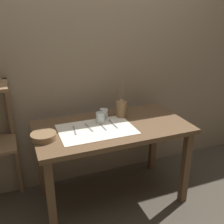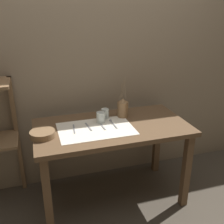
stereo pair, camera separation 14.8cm
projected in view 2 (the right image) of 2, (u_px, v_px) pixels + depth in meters
name	position (u px, v px, depth m)	size (l,w,h in m)	color
ground_plane	(112.00, 196.00, 2.49)	(12.00, 12.00, 0.00)	#473F35
stone_wall_back	(97.00, 62.00, 2.45)	(7.00, 0.06, 2.40)	gray
wooden_table	(112.00, 136.00, 2.26)	(1.30, 0.69, 0.74)	brown
linen_cloth	(96.00, 129.00, 2.15)	(0.61, 0.41, 0.00)	silver
pitcher_with_flowers	(123.00, 108.00, 2.36)	(0.10, 0.10, 0.37)	olive
wooden_bowl	(43.00, 134.00, 2.01)	(0.19, 0.19, 0.05)	brown
glass_tumbler_near	(101.00, 117.00, 2.25)	(0.07, 0.07, 0.09)	#B7C1BC
glass_tumbler_far	(105.00, 114.00, 2.34)	(0.07, 0.07, 0.09)	#B7C1BC
fork_outer	(74.00, 129.00, 2.14)	(0.03, 0.17, 0.00)	gray
fork_inner	(88.00, 127.00, 2.18)	(0.03, 0.17, 0.00)	gray
knife_center	(102.00, 126.00, 2.19)	(0.02, 0.17, 0.00)	gray
spoon_inner	(112.00, 122.00, 2.27)	(0.02, 0.18, 0.02)	gray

